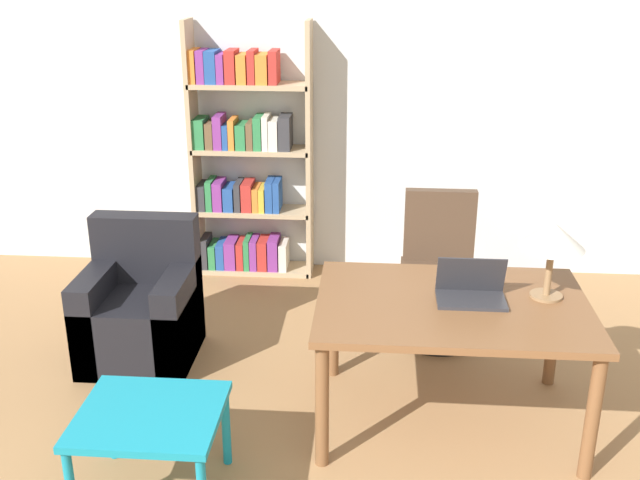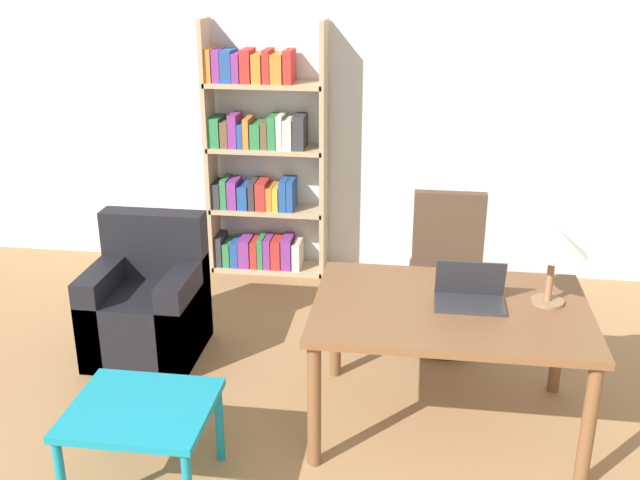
{
  "view_description": "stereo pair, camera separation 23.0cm",
  "coord_description": "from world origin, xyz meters",
  "px_view_note": "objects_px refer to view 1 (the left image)",
  "views": [
    {
      "loc": [
        0.09,
        -1.28,
        2.43
      ],
      "look_at": [
        -0.21,
        2.52,
        0.98
      ],
      "focal_mm": 42.0,
      "sensor_mm": 36.0,
      "label": 1
    },
    {
      "loc": [
        0.32,
        -1.25,
        2.43
      ],
      "look_at": [
        -0.21,
        2.52,
        0.98
      ],
      "focal_mm": 42.0,
      "sensor_mm": 36.0,
      "label": 2
    }
  ],
  "objects_px": {
    "desk": "(452,317)",
    "bookshelf": "(245,165)",
    "table_lamp": "(553,238)",
    "armchair": "(141,313)",
    "laptop": "(471,291)",
    "office_chair": "(439,272)",
    "side_table_blue": "(150,423)"
  },
  "relations": [
    {
      "from": "desk",
      "to": "armchair",
      "type": "bearing_deg",
      "value": 163.33
    },
    {
      "from": "desk",
      "to": "table_lamp",
      "type": "distance_m",
      "value": 0.67
    },
    {
      "from": "laptop",
      "to": "armchair",
      "type": "distance_m",
      "value": 2.11
    },
    {
      "from": "office_chair",
      "to": "side_table_blue",
      "type": "bearing_deg",
      "value": -129.37
    },
    {
      "from": "table_lamp",
      "to": "side_table_blue",
      "type": "height_order",
      "value": "table_lamp"
    },
    {
      "from": "office_chair",
      "to": "bookshelf",
      "type": "height_order",
      "value": "bookshelf"
    },
    {
      "from": "office_chair",
      "to": "desk",
      "type": "bearing_deg",
      "value": -90.65
    },
    {
      "from": "desk",
      "to": "bookshelf",
      "type": "relative_size",
      "value": 0.72
    },
    {
      "from": "laptop",
      "to": "office_chair",
      "type": "distance_m",
      "value": 1.05
    },
    {
      "from": "table_lamp",
      "to": "armchair",
      "type": "xyz_separation_m",
      "value": [
        -2.39,
        0.46,
        -0.76
      ]
    },
    {
      "from": "table_lamp",
      "to": "office_chair",
      "type": "height_order",
      "value": "table_lamp"
    },
    {
      "from": "laptop",
      "to": "armchair",
      "type": "bearing_deg",
      "value": 165.0
    },
    {
      "from": "armchair",
      "to": "table_lamp",
      "type": "bearing_deg",
      "value": -11.0
    },
    {
      "from": "side_table_blue",
      "to": "office_chair",
      "type": "bearing_deg",
      "value": 50.63
    },
    {
      "from": "bookshelf",
      "to": "armchair",
      "type": "bearing_deg",
      "value": -106.8
    },
    {
      "from": "armchair",
      "to": "desk",
      "type": "bearing_deg",
      "value": -16.67
    },
    {
      "from": "office_chair",
      "to": "side_table_blue",
      "type": "xyz_separation_m",
      "value": [
        -1.44,
        -1.76,
        -0.05
      ]
    },
    {
      "from": "side_table_blue",
      "to": "armchair",
      "type": "bearing_deg",
      "value": 109.32
    },
    {
      "from": "armchair",
      "to": "bookshelf",
      "type": "distance_m",
      "value": 1.63
    },
    {
      "from": "table_lamp",
      "to": "office_chair",
      "type": "relative_size",
      "value": 0.43
    },
    {
      "from": "desk",
      "to": "laptop",
      "type": "xyz_separation_m",
      "value": [
        0.09,
        0.03,
        0.14
      ]
    },
    {
      "from": "table_lamp",
      "to": "side_table_blue",
      "type": "bearing_deg",
      "value": -156.62
    },
    {
      "from": "table_lamp",
      "to": "armchair",
      "type": "relative_size",
      "value": 0.47
    },
    {
      "from": "side_table_blue",
      "to": "bookshelf",
      "type": "relative_size",
      "value": 0.33
    },
    {
      "from": "desk",
      "to": "armchair",
      "type": "xyz_separation_m",
      "value": [
        -1.89,
        0.57,
        -0.33
      ]
    },
    {
      "from": "desk",
      "to": "bookshelf",
      "type": "distance_m",
      "value": 2.5
    },
    {
      "from": "office_chair",
      "to": "armchair",
      "type": "bearing_deg",
      "value": -166.38
    },
    {
      "from": "armchair",
      "to": "laptop",
      "type": "bearing_deg",
      "value": -15.0
    },
    {
      "from": "laptop",
      "to": "table_lamp",
      "type": "relative_size",
      "value": 0.85
    },
    {
      "from": "laptop",
      "to": "table_lamp",
      "type": "xyz_separation_m",
      "value": [
        0.41,
        0.07,
        0.29
      ]
    },
    {
      "from": "side_table_blue",
      "to": "laptop",
      "type": "bearing_deg",
      "value": 26.71
    },
    {
      "from": "laptop",
      "to": "office_chair",
      "type": "bearing_deg",
      "value": 94.78
    }
  ]
}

